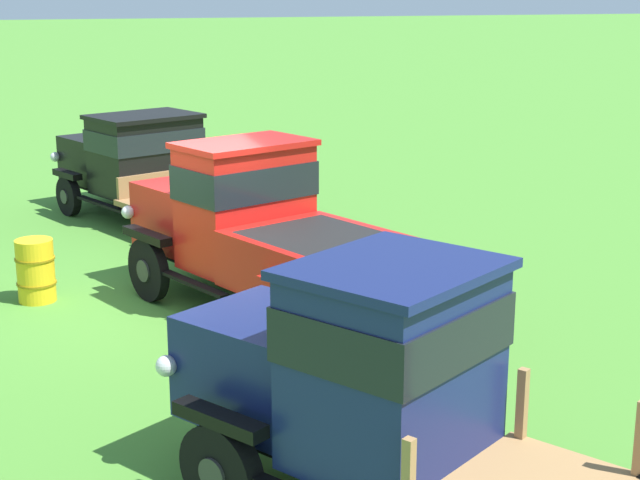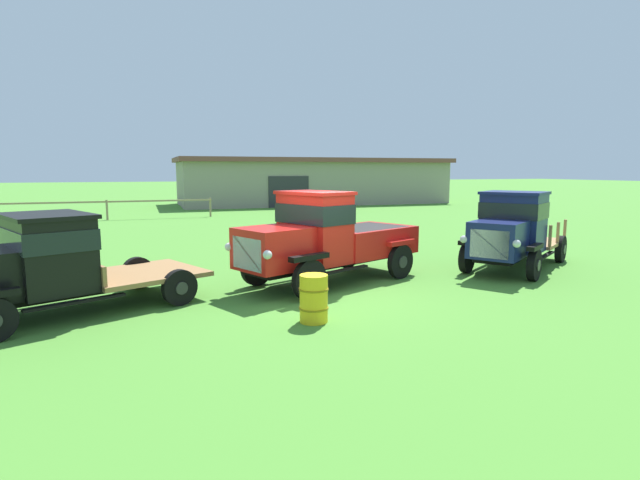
% 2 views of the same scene
% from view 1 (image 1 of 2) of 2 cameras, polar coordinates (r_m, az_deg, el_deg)
% --- Properties ---
extents(ground_plane, '(240.00, 240.00, 0.00)m').
position_cam_1_polar(ground_plane, '(13.95, -8.42, -4.03)').
color(ground_plane, '#47842D').
extents(vintage_truck_foreground_near, '(5.70, 3.95, 2.03)m').
position_cam_1_polar(vintage_truck_foreground_near, '(19.42, -10.45, 4.48)').
color(vintage_truck_foreground_near, black).
rests_on(vintage_truck_foreground_near, ground).
extents(vintage_truck_second_in_line, '(5.45, 3.68, 2.35)m').
position_cam_1_polar(vintage_truck_second_in_line, '(13.43, -3.31, 0.55)').
color(vintage_truck_second_in_line, black).
rests_on(vintage_truck_second_in_line, ground).
extents(vintage_truck_midrow_center, '(5.13, 4.18, 2.26)m').
position_cam_1_polar(vintage_truck_midrow_center, '(8.32, 3.37, -8.35)').
color(vintage_truck_midrow_center, black).
rests_on(vintage_truck_midrow_center, ground).
extents(oil_drum_beside_row, '(0.57, 0.57, 0.91)m').
position_cam_1_polar(oil_drum_beside_row, '(14.63, -16.21, -1.72)').
color(oil_drum_beside_row, gold).
rests_on(oil_drum_beside_row, ground).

